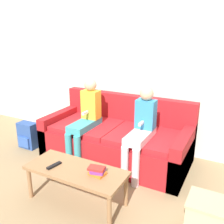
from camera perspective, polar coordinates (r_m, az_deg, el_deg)
name	(u,v)px	position (r m, az deg, el deg)	size (l,w,h in m)	color
ground_plane	(96,177)	(3.24, -3.77, -14.50)	(10.00, 10.00, 0.00)	#937A56
wall_back	(134,62)	(3.75, 5.03, 11.32)	(8.00, 0.06, 2.60)	beige
couch	(117,139)	(3.55, 1.08, -6.22)	(2.02, 0.92, 0.85)	maroon
coffee_table	(76,173)	(2.67, -8.23, -13.57)	(1.06, 0.44, 0.39)	#8E6642
person_left	(86,117)	(3.43, -6.01, -1.10)	(0.24, 0.61, 1.12)	teal
person_right	(141,128)	(3.07, 6.70, -3.64)	(0.24, 0.61, 1.09)	silver
tv_remote	(54,165)	(2.73, -13.09, -11.81)	(0.07, 0.17, 0.02)	black
book_stack	(97,171)	(2.52, -3.37, -13.30)	(0.18, 0.16, 0.08)	orange
storage_box	(207,216)	(2.55, 20.83, -21.40)	(0.35, 0.33, 0.33)	#CCB284
backpack	(28,135)	(4.08, -18.68, -5.10)	(0.29, 0.20, 0.40)	#284789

